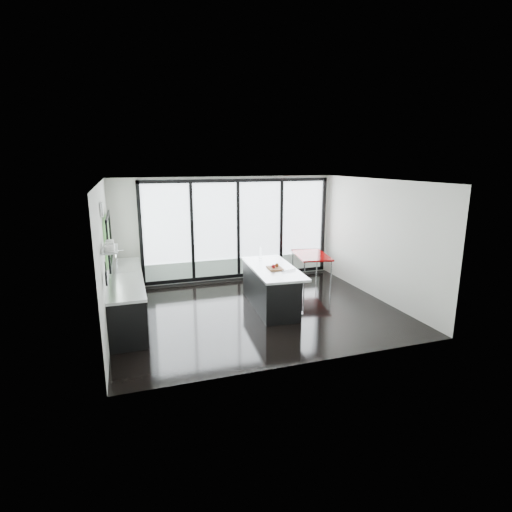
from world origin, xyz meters
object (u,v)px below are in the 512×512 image
object	(u,v)px
island	(270,287)
bar_stool_far	(280,286)
bar_stool_near	(293,298)
red_table	(311,268)

from	to	relation	value
island	bar_stool_far	bearing A→B (deg)	43.57
bar_stool_near	red_table	world-z (taller)	red_table
bar_stool_near	bar_stool_far	size ratio (longest dim) A/B	1.14
bar_stool_far	red_table	bearing A→B (deg)	54.40
bar_stool_near	red_table	distance (m)	2.48
bar_stool_far	red_table	distance (m)	1.71
island	bar_stool_near	bearing A→B (deg)	-62.40
bar_stool_near	island	bearing A→B (deg)	103.95
red_table	bar_stool_near	bearing A→B (deg)	-124.86
island	red_table	size ratio (longest dim) A/B	1.62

